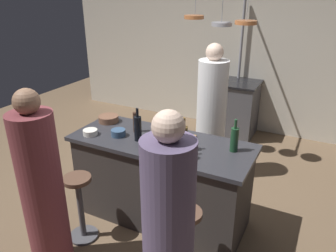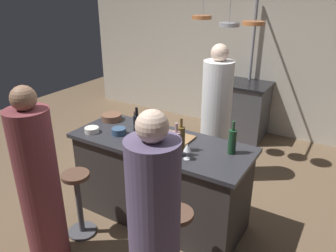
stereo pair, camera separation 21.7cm
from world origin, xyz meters
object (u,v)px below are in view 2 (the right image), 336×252
at_px(chef, 216,119).
at_px(mixing_bowl_ceramic, 92,130).
at_px(stove_range, 242,110).
at_px(wine_glass_by_chef, 187,148).
at_px(mixing_bowl_blue, 119,131).
at_px(wine_bottle_rose, 176,143).
at_px(cutting_board, 177,137).
at_px(pepper_mill, 136,121).
at_px(wine_bottle_amber, 181,138).
at_px(wine_bottle_green, 232,141).
at_px(bar_stool_left, 79,201).
at_px(mixing_bowl_wooden, 112,117).
at_px(guest_right, 154,235).
at_px(wine_glass_near_right_guest, 158,143).
at_px(bar_stool_right, 177,243).
at_px(wine_bottle_dark, 137,127).
at_px(guest_left, 39,186).

xyz_separation_m(chef, mixing_bowl_ceramic, (-0.83, -1.25, 0.14)).
xyz_separation_m(stove_range, wine_glass_by_chef, (0.40, -2.64, 0.56)).
bearing_deg(mixing_bowl_blue, stove_range, 80.26).
relative_size(wine_bottle_rose, mixing_bowl_blue, 2.15).
bearing_deg(stove_range, cutting_board, -87.23).
xyz_separation_m(pepper_mill, wine_bottle_amber, (0.61, -0.15, 0.02)).
bearing_deg(wine_bottle_green, bar_stool_left, -149.07).
bearing_deg(mixing_bowl_wooden, pepper_mill, -12.46).
xyz_separation_m(pepper_mill, mixing_bowl_ceramic, (-0.36, -0.28, -0.08)).
xyz_separation_m(cutting_board, mixing_bowl_ceramic, (-0.81, -0.33, 0.02)).
xyz_separation_m(cutting_board, wine_bottle_amber, (0.16, -0.21, 0.11)).
xyz_separation_m(guest_right, mixing_bowl_wooden, (-1.33, 1.16, 0.17)).
height_order(wine_bottle_amber, mixing_bowl_blue, wine_bottle_amber).
xyz_separation_m(guest_right, wine_bottle_amber, (-0.31, 0.92, 0.26)).
bearing_deg(wine_glass_by_chef, pepper_mill, 159.86).
bearing_deg(pepper_mill, cutting_board, 7.30).
bearing_deg(wine_glass_near_right_guest, wine_bottle_green, 32.76).
relative_size(guest_right, cutting_board, 5.14).
height_order(bar_stool_right, mixing_bowl_wooden, mixing_bowl_wooden).
relative_size(wine_bottle_rose, mixing_bowl_ceramic, 2.16).
xyz_separation_m(stove_range, mixing_bowl_blue, (-0.44, -2.54, 0.49)).
bearing_deg(stove_range, bar_stool_right, -79.91).
bearing_deg(mixing_bowl_ceramic, stove_range, 75.16).
bearing_deg(stove_range, chef, -84.59).
distance_m(guest_right, wine_glass_near_right_guest, 0.91).
relative_size(wine_glass_near_right_guest, wine_glass_by_chef, 1.00).
bearing_deg(wine_bottle_dark, wine_glass_by_chef, -10.11).
bearing_deg(pepper_mill, wine_glass_near_right_guest, -33.98).
height_order(chef, bar_stool_right, chef).
bearing_deg(wine_glass_near_right_guest, guest_left, -132.35).
xyz_separation_m(wine_bottle_amber, wine_glass_near_right_guest, (-0.14, -0.16, -0.02)).
distance_m(pepper_mill, wine_glass_near_right_guest, 0.57).
height_order(wine_glass_near_right_guest, mixing_bowl_wooden, wine_glass_near_right_guest).
distance_m(chef, wine_bottle_green, 1.11).
bearing_deg(bar_stool_right, wine_glass_by_chef, 109.06).
bearing_deg(wine_bottle_green, mixing_bowl_wooden, 177.88).
xyz_separation_m(chef, wine_bottle_dark, (-0.34, -1.14, 0.24)).
bearing_deg(bar_stool_left, mixing_bowl_blue, 78.84).
bearing_deg(pepper_mill, wine_bottle_dark, -51.08).
bearing_deg(bar_stool_left, wine_bottle_amber, 33.69).
bearing_deg(mixing_bowl_ceramic, wine_glass_near_right_guest, -2.90).
height_order(cutting_board, wine_bottle_amber, wine_bottle_amber).
height_order(bar_stool_right, mixing_bowl_blue, mixing_bowl_blue).
distance_m(bar_stool_right, mixing_bowl_blue, 1.25).
bearing_deg(guest_left, wine_bottle_rose, 44.06).
distance_m(guest_right, cutting_board, 1.23).
xyz_separation_m(guest_right, wine_glass_by_chef, (-0.19, 0.80, 0.24)).
relative_size(pepper_mill, wine_bottle_green, 0.68).
height_order(guest_right, mixing_bowl_blue, guest_right).
height_order(cutting_board, wine_bottle_rose, wine_bottle_rose).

